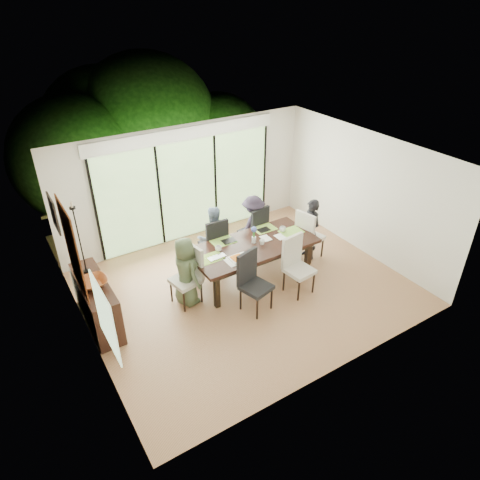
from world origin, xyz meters
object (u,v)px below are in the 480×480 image
person_right_end (310,230)px  person_left_end (186,272)px  chair_near_left (256,283)px  cup_b (262,242)px  table_top (253,246)px  chair_right_end (311,234)px  chair_far_left (213,241)px  person_far_left (213,237)px  vase (254,240)px  chair_left_end (185,277)px  chair_far_right (252,229)px  person_far_right (253,225)px  cup_a (219,249)px  laptop (218,259)px  sideboard (97,303)px  cup_c (283,229)px  bowl (93,282)px  chair_near_right (300,267)px

person_right_end → person_left_end: bearing=-86.0°
chair_near_left → cup_b: chair_near_left is taller
table_top → cup_b: bearing=-33.7°
chair_right_end → chair_far_left: 2.13m
chair_right_end → chair_near_left: same height
person_far_left → vase: person_far_left is taller
chair_left_end → person_right_end: bearing=79.3°
chair_far_right → person_left_end: bearing=12.5°
person_far_right → cup_a: (-1.25, -0.68, 0.16)m
chair_left_end → person_right_end: 2.98m
table_top → chair_far_left: bearing=117.9°
chair_far_right → laptop: (-1.40, -0.95, 0.23)m
table_top → vase: vase is taller
chair_far_left → sideboard: (-2.62, -0.55, -0.14)m
sideboard → chair_far_left: bearing=11.9°
person_left_end → cup_a: person_left_end is taller
table_top → cup_c: (0.80, 0.10, 0.08)m
person_right_end → vase: size_ratio=10.75×
person_right_end → chair_far_left: bearing=-109.8°
laptop → chair_left_end: bearing=167.8°
chair_near_left → cup_b: (0.65, 0.77, 0.26)m
person_right_end → cup_a: (-2.18, 0.15, 0.16)m
cup_a → bowl: 2.37m
chair_near_right → cup_b: size_ratio=11.00×
cup_a → chair_near_right: bearing=-40.4°
person_far_left → chair_left_end: bearing=44.6°
chair_right_end → chair_far_left: size_ratio=1.00×
bowl → person_left_end: bearing=-7.1°
table_top → laptop: size_ratio=7.27×
vase → bowl: bearing=177.3°
cup_a → cup_c: size_ratio=1.00×
cup_c → sideboard: cup_c is taller
table_top → chair_near_right: size_ratio=2.18×
chair_near_left → person_left_end: size_ratio=0.85×
chair_left_end → person_left_end: person_left_end is taller
chair_far_left → person_left_end: (-1.03, -0.85, 0.10)m
table_top → vase: 0.12m
chair_far_left → chair_near_left: (-0.05, -1.72, 0.00)m
cup_a → person_left_end: bearing=-169.1°
cup_a → person_far_right: bearing=28.5°
person_far_left → cup_b: size_ratio=12.90×
laptop → bowl: bearing=169.0°
person_right_end → person_far_right: 1.25m
table_top → person_right_end: 1.48m
bowl → chair_left_end: bearing=-7.1°
vase → cup_a: vase is taller
chair_far_right → person_left_end: person_left_end is taller
chair_far_left → chair_far_right: 1.00m
person_right_end → chair_near_right: bearing=-44.4°
person_far_left → cup_b: bearing=129.1°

